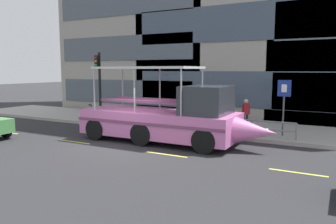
% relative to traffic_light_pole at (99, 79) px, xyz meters
% --- Properties ---
extents(ground_plane, '(120.00, 120.00, 0.00)m').
position_rel_traffic_light_pole_xyz_m(ground_plane, '(4.83, -3.90, -2.69)').
color(ground_plane, '#2B2B2D').
extents(sidewalk, '(32.00, 4.80, 0.18)m').
position_rel_traffic_light_pole_xyz_m(sidewalk, '(4.83, 1.70, -2.60)').
color(sidewalk, '#A8A59E').
rests_on(sidewalk, ground_plane).
extents(curb_edge, '(32.00, 0.18, 0.18)m').
position_rel_traffic_light_pole_xyz_m(curb_edge, '(4.83, -0.79, -2.60)').
color(curb_edge, '#B2ADA3').
rests_on(curb_edge, ground_plane).
extents(lane_centreline, '(25.80, 0.12, 0.01)m').
position_rel_traffic_light_pole_xyz_m(lane_centreline, '(4.83, -4.72, -2.69)').
color(lane_centreline, '#DBD64C').
rests_on(lane_centreline, ground_plane).
extents(curb_guardrail, '(12.06, 0.09, 0.79)m').
position_rel_traffic_light_pole_xyz_m(curb_guardrail, '(5.45, -0.45, -1.97)').
color(curb_guardrail, gray).
rests_on(curb_guardrail, sidewalk).
extents(traffic_light_pole, '(0.24, 0.46, 4.14)m').
position_rel_traffic_light_pole_xyz_m(traffic_light_pole, '(0.00, 0.00, 0.00)').
color(traffic_light_pole, black).
rests_on(traffic_light_pole, sidewalk).
extents(parking_sign, '(0.60, 0.12, 2.63)m').
position_rel_traffic_light_pole_xyz_m(parking_sign, '(10.73, 0.30, -0.72)').
color(parking_sign, '#4C4F54').
rests_on(parking_sign, sidewalk).
extents(leaned_bicycle, '(1.74, 0.46, 0.96)m').
position_rel_traffic_light_pole_xyz_m(leaned_bicycle, '(-0.45, -0.11, -2.13)').
color(leaned_bicycle, black).
rests_on(leaned_bicycle, sidewalk).
extents(duck_tour_boat, '(9.09, 2.61, 3.42)m').
position_rel_traffic_light_pole_xyz_m(duck_tour_boat, '(6.28, -2.75, -1.59)').
color(duck_tour_boat, pink).
rests_on(duck_tour_boat, ground_plane).
extents(pedestrian_near_bow, '(0.37, 0.32, 1.59)m').
position_rel_traffic_light_pole_xyz_m(pedestrian_near_bow, '(8.75, 1.13, -1.55)').
color(pedestrian_near_bow, '#1E2338').
rests_on(pedestrian_near_bow, sidewalk).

